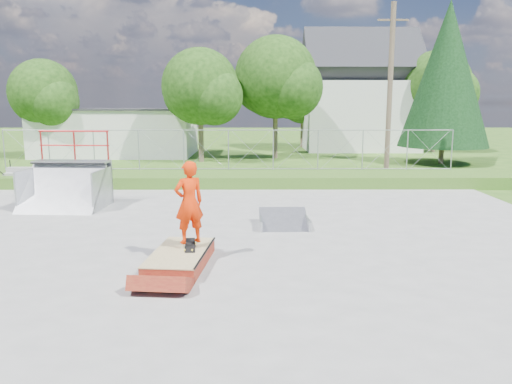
# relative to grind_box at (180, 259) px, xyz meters

# --- Properties ---
(ground) EXTENTS (120.00, 120.00, 0.00)m
(ground) POSITION_rel_grind_box_xyz_m (0.45, 1.47, -0.17)
(ground) COLOR #2E5819
(ground) RESTS_ON ground
(concrete_pad) EXTENTS (20.00, 16.00, 0.04)m
(concrete_pad) POSITION_rel_grind_box_xyz_m (0.45, 1.47, -0.15)
(concrete_pad) COLOR gray
(concrete_pad) RESTS_ON ground
(grass_berm) EXTENTS (24.00, 3.00, 0.50)m
(grass_berm) POSITION_rel_grind_box_xyz_m (0.45, 10.97, 0.08)
(grass_berm) COLOR #2E5819
(grass_berm) RESTS_ON ground
(grind_box) EXTENTS (1.32, 2.38, 0.34)m
(grind_box) POSITION_rel_grind_box_xyz_m (0.00, 0.00, 0.00)
(grind_box) COLOR maroon
(grind_box) RESTS_ON concrete_pad
(quarter_pipe) EXTENTS (2.66, 2.29, 2.53)m
(quarter_pipe) POSITION_rel_grind_box_xyz_m (-4.66, 5.91, 1.10)
(quarter_pipe) COLOR #96979D
(quarter_pipe) RESTS_ON concrete_pad
(flat_bank_ramp) EXTENTS (1.38, 1.46, 0.41)m
(flat_bank_ramp) POSITION_rel_grind_box_xyz_m (2.42, 3.40, 0.04)
(flat_bank_ramp) COLOR #96979D
(flat_bank_ramp) RESTS_ON concrete_pad
(skateboard) EXTENTS (0.31, 0.81, 0.13)m
(skateboard) POSITION_rel_grind_box_xyz_m (0.18, 0.27, 0.21)
(skateboard) COLOR black
(skateboard) RESTS_ON grind_box
(skater) EXTENTS (0.78, 0.69, 1.79)m
(skater) POSITION_rel_grind_box_xyz_m (0.18, 0.27, 1.11)
(skater) COLOR red
(skater) RESTS_ON grind_box
(concrete_stairs) EXTENTS (1.50, 1.60, 0.80)m
(concrete_stairs) POSITION_rel_grind_box_xyz_m (-8.05, 10.17, 0.23)
(concrete_stairs) COLOR gray
(concrete_stairs) RESTS_ON ground
(chain_link_fence) EXTENTS (20.00, 0.06, 1.80)m
(chain_link_fence) POSITION_rel_grind_box_xyz_m (0.45, 11.97, 1.23)
(chain_link_fence) COLOR #9C9EA5
(chain_link_fence) RESTS_ON grass_berm
(utility_building_flat) EXTENTS (10.00, 6.00, 3.00)m
(utility_building_flat) POSITION_rel_grind_box_xyz_m (-7.55, 23.47, 1.33)
(utility_building_flat) COLOR silver
(utility_building_flat) RESTS_ON ground
(gable_house) EXTENTS (8.40, 6.08, 8.94)m
(gable_house) POSITION_rel_grind_box_xyz_m (9.45, 27.47, 3.67)
(gable_house) COLOR silver
(gable_house) RESTS_ON ground
(utility_pole) EXTENTS (0.24, 0.24, 8.00)m
(utility_pole) POSITION_rel_grind_box_xyz_m (7.95, 13.47, 3.83)
(utility_pole) COLOR brown
(utility_pole) RESTS_ON ground
(tree_left_near) EXTENTS (4.76, 4.48, 6.65)m
(tree_left_near) POSITION_rel_grind_box_xyz_m (-1.30, 19.30, 4.07)
(tree_left_near) COLOR brown
(tree_left_near) RESTS_ON ground
(tree_center) EXTENTS (5.44, 5.12, 7.60)m
(tree_center) POSITION_rel_grind_box_xyz_m (3.24, 21.28, 4.68)
(tree_center) COLOR brown
(tree_center) RESTS_ON ground
(tree_left_far) EXTENTS (4.42, 4.16, 6.18)m
(tree_left_far) POSITION_rel_grind_box_xyz_m (-11.31, 21.31, 3.76)
(tree_left_far) COLOR brown
(tree_left_far) RESTS_ON ground
(tree_right_far) EXTENTS (5.10, 4.80, 7.12)m
(tree_right_far) POSITION_rel_grind_box_xyz_m (14.72, 25.29, 4.37)
(tree_right_far) COLOR brown
(tree_right_far) RESTS_ON ground
(tree_back_mid) EXTENTS (4.08, 3.84, 5.70)m
(tree_back_mid) POSITION_rel_grind_box_xyz_m (5.67, 29.32, 3.46)
(tree_back_mid) COLOR brown
(tree_back_mid) RESTS_ON ground
(conifer_tree) EXTENTS (5.04, 5.04, 9.10)m
(conifer_tree) POSITION_rel_grind_box_xyz_m (12.45, 18.47, 4.88)
(conifer_tree) COLOR brown
(conifer_tree) RESTS_ON ground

